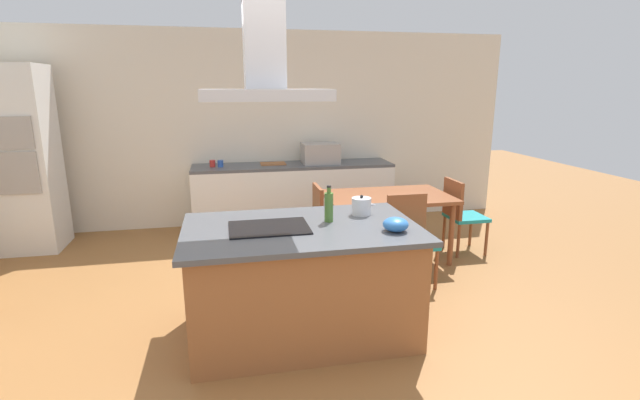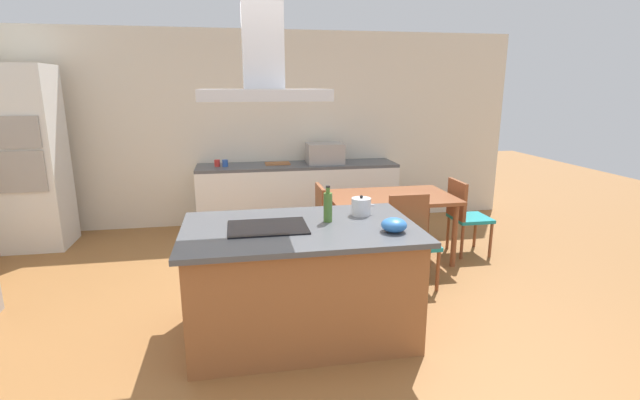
{
  "view_description": "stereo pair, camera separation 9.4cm",
  "coord_description": "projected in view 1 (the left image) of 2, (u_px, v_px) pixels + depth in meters",
  "views": [
    {
      "loc": [
        -0.55,
        -3.33,
        1.95
      ],
      "look_at": [
        0.23,
        0.4,
        1.0
      ],
      "focal_mm": 25.7,
      "sensor_mm": 36.0,
      "label": 1
    },
    {
      "loc": [
        -0.46,
        -3.35,
        1.95
      ],
      "look_at": [
        0.23,
        0.4,
        1.0
      ],
      "focal_mm": 25.7,
      "sensor_mm": 36.0,
      "label": 2
    }
  ],
  "objects": [
    {
      "name": "cutting_board",
      "position": [
        273.0,
        164.0,
        6.33
      ],
      "size": [
        0.34,
        0.24,
        0.02
      ],
      "primitive_type": "cube",
      "color": "#995B33",
      "rests_on": "back_counter"
    },
    {
      "name": "ground",
      "position": [
        280.0,
        264.0,
        5.17
      ],
      "size": [
        16.0,
        16.0,
        0.0
      ],
      "primitive_type": "plane",
      "color": "#936033"
    },
    {
      "name": "dining_table",
      "position": [
        387.0,
        202.0,
        5.21
      ],
      "size": [
        1.4,
        0.9,
        0.75
      ],
      "color": "brown",
      "rests_on": "ground"
    },
    {
      "name": "coffee_mug_red",
      "position": [
        212.0,
        164.0,
        6.11
      ],
      "size": [
        0.08,
        0.08,
        0.09
      ],
      "primitive_type": "cylinder",
      "color": "red",
      "rests_on": "back_counter"
    },
    {
      "name": "chair_at_left_end",
      "position": [
        309.0,
        220.0,
        5.06
      ],
      "size": [
        0.42,
        0.42,
        0.89
      ],
      "color": "teal",
      "rests_on": "ground"
    },
    {
      "name": "range_hood",
      "position": [
        265.0,
        64.0,
        3.19
      ],
      "size": [
        0.9,
        0.55,
        0.78
      ],
      "color": "#ADADB2"
    },
    {
      "name": "olive_oil_bottle",
      "position": [
        329.0,
        206.0,
        3.62
      ],
      "size": [
        0.07,
        0.07,
        0.29
      ],
      "color": "#47722D",
      "rests_on": "kitchen_island"
    },
    {
      "name": "tea_kettle",
      "position": [
        362.0,
        206.0,
        3.83
      ],
      "size": [
        0.21,
        0.16,
        0.17
      ],
      "color": "silver",
      "rests_on": "kitchen_island"
    },
    {
      "name": "coffee_mug_blue",
      "position": [
        220.0,
        164.0,
        6.11
      ],
      "size": [
        0.08,
        0.08,
        0.09
      ],
      "primitive_type": "cylinder",
      "color": "#2D56B2",
      "rests_on": "back_counter"
    },
    {
      "name": "countertop_microwave",
      "position": [
        320.0,
        153.0,
        6.38
      ],
      "size": [
        0.5,
        0.38,
        0.28
      ],
      "primitive_type": "cube",
      "color": "#9E9993",
      "rests_on": "back_counter"
    },
    {
      "name": "wall_oven_stack",
      "position": [
        22.0,
        160.0,
        5.41
      ],
      "size": [
        0.7,
        0.66,
        2.2
      ],
      "color": "silver",
      "rests_on": "ground"
    },
    {
      "name": "back_counter",
      "position": [
        294.0,
        196.0,
        6.44
      ],
      "size": [
        2.75,
        0.62,
        0.9
      ],
      "color": "silver",
      "rests_on": "ground"
    },
    {
      "name": "mixing_bowl",
      "position": [
        396.0,
        224.0,
        3.4
      ],
      "size": [
        0.19,
        0.19,
        0.11
      ],
      "primitive_type": "ellipsoid",
      "color": "#2D6BB7",
      "rests_on": "kitchen_island"
    },
    {
      "name": "kitchen_island",
      "position": [
        302.0,
        280.0,
        3.63
      ],
      "size": [
        1.81,
        1.13,
        0.9
      ],
      "color": "#995B33",
      "rests_on": "ground"
    },
    {
      "name": "chair_facing_island",
      "position": [
        410.0,
        233.0,
        4.61
      ],
      "size": [
        0.42,
        0.42,
        0.89
      ],
      "color": "teal",
      "rests_on": "ground"
    },
    {
      "name": "chair_at_right_end",
      "position": [
        460.0,
        211.0,
        5.43
      ],
      "size": [
        0.42,
        0.42,
        0.89
      ],
      "color": "teal",
      "rests_on": "ground"
    },
    {
      "name": "cooktop",
      "position": [
        269.0,
        228.0,
        3.47
      ],
      "size": [
        0.6,
        0.44,
        0.01
      ],
      "primitive_type": "cube",
      "color": "black",
      "rests_on": "kitchen_island"
    },
    {
      "name": "wall_back",
      "position": [
        263.0,
        130.0,
        6.5
      ],
      "size": [
        7.2,
        0.1,
        2.7
      ],
      "primitive_type": "cube",
      "color": "beige",
      "rests_on": "ground"
    }
  ]
}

